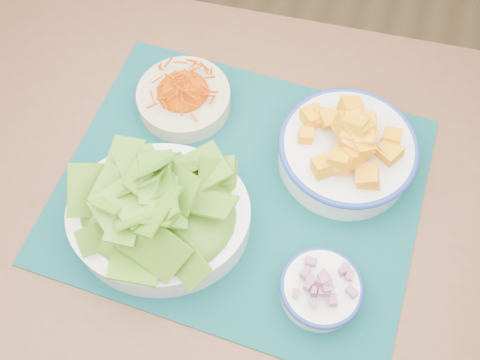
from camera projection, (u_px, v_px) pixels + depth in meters
The scene contains 7 objects.
ground at pixel (253, 306), 1.58m from camera, with size 4.00×4.00×0.00m, color #977549.
table at pixel (214, 214), 1.00m from camera, with size 1.35×0.95×0.75m.
placemat at pixel (240, 189), 0.92m from camera, with size 0.60×0.49×0.00m, color #052E30.
carrot_bowl at pixel (183, 95), 0.97m from camera, with size 0.19×0.19×0.07m.
squash_bowl at pixel (349, 146), 0.90m from camera, with size 0.27×0.27×0.11m.
lettuce_bowl at pixel (158, 210), 0.83m from camera, with size 0.35×0.32×0.14m.
onion_bowl at pixel (321, 288), 0.80m from camera, with size 0.14×0.14×0.07m.
Camera 1 is at (0.08, -0.39, 1.57)m, focal length 40.00 mm.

